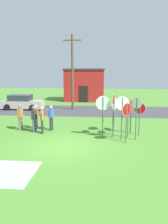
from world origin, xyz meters
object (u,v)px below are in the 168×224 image
stop_sign_leaning_right (113,108)px  person_in_blue (20,116)px  stop_sign_rear_right (131,110)px  stop_sign_rear_left (103,109)px  stop_sign_far_back (140,113)px  person_on_left (42,118)px  person_holding_notes (34,117)px  stop_sign_leaning_left (136,112)px  stop_sign_nearest (114,109)px  stop_sign_center_cluster (128,111)px  stop_sign_tallest (127,116)px  stop_sign_low_front (122,110)px  person_in_dark_shirt (51,116)px  person_in_teal (36,115)px  utility_pole (72,71)px  parked_car_on_street (22,103)px

stop_sign_leaning_right → person_in_blue: stop_sign_leaning_right is taller
stop_sign_rear_right → stop_sign_rear_left: (-1.77, -1.08, 0.25)m
stop_sign_rear_right → stop_sign_far_back: size_ratio=1.08×
person_on_left → stop_sign_rear_right: bearing=5.2°
stop_sign_leaning_right → person_holding_notes: bearing=172.0°
stop_sign_leaning_left → stop_sign_nearest: bearing=127.8°
stop_sign_leaning_right → stop_sign_far_back: (1.66, 0.62, -0.39)m
stop_sign_center_cluster → stop_sign_tallest: size_ratio=1.07×
person_on_left → stop_sign_low_front: bearing=-11.0°
stop_sign_rear_left → person_holding_notes: stop_sign_rear_left is taller
stop_sign_far_back → stop_sign_center_cluster: bearing=-142.0°
person_on_left → stop_sign_far_back: bearing=1.5°
person_on_left → person_in_dark_shirt: bearing=63.2°
person_on_left → person_holding_notes: bearing=156.1°
stop_sign_far_back → person_in_teal: size_ratio=1.22×
utility_pole → stop_sign_leaning_left: 11.50m
stop_sign_leaning_right → stop_sign_nearest: stop_sign_leaning_right is taller
stop_sign_low_front → person_in_blue: stop_sign_low_front is taller
stop_sign_leaning_left → stop_sign_low_front: (-0.82, -0.08, 0.09)m
person_holding_notes → stop_sign_leaning_left: bearing=-10.2°
stop_sign_far_back → stop_sign_nearest: bearing=162.4°
person_in_blue → person_on_left: bearing=-21.7°
person_in_dark_shirt → stop_sign_leaning_right: bearing=-16.9°
stop_sign_far_back → stop_sign_low_front: bearing=-136.0°
stop_sign_low_front → stop_sign_far_back: 1.67m
person_in_blue → person_on_left: same height
stop_sign_nearest → person_on_left: 4.68m
stop_sign_low_front → stop_sign_far_back: bearing=44.0°
parked_car_on_street → stop_sign_leaning_left: (10.43, -9.85, 0.99)m
stop_sign_tallest → stop_sign_far_back: stop_sign_tallest is taller
stop_sign_rear_right → stop_sign_rear_left: bearing=-148.7°
stop_sign_low_front → stop_sign_nearest: 1.68m
stop_sign_rear_right → person_in_blue: size_ratio=1.28×
parked_car_on_street → person_in_dark_shirt: bearing=-58.4°
stop_sign_tallest → stop_sign_rear_left: stop_sign_rear_left is taller
parked_car_on_street → person_in_dark_shirt: (5.03, -8.17, 0.26)m
stop_sign_nearest → person_in_teal: size_ratio=1.34×
parked_car_on_street → person_on_left: size_ratio=2.48×
stop_sign_leaning_left → stop_sign_leaning_right: size_ratio=0.95×
stop_sign_low_front → parked_car_on_street: bearing=134.0°
utility_pole → person_in_teal: (-1.41, -8.12, -3.00)m
stop_sign_leaning_right → person_in_blue: size_ratio=1.52×
parked_car_on_street → person_on_left: person_on_left is taller
stop_sign_low_front → person_on_left: 5.13m
stop_sign_far_back → person_on_left: stop_sign_far_back is taller
utility_pole → stop_sign_tallest: size_ratio=3.34×
person_in_dark_shirt → person_holding_notes: person_holding_notes is taller
stop_sign_leaning_right → stop_sign_rear_left: bearing=-169.6°
stop_sign_tallest → stop_sign_rear_left: (-1.31, 0.93, 0.21)m
stop_sign_center_cluster → stop_sign_leaning_right: 0.91m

